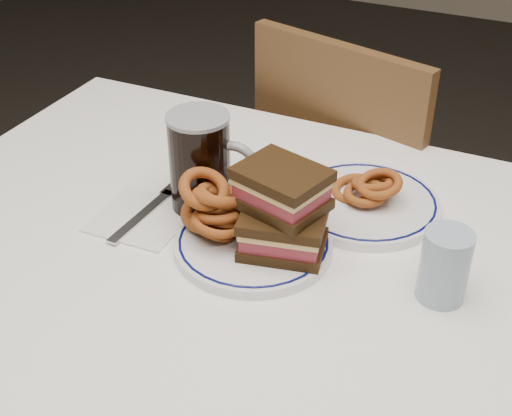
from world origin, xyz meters
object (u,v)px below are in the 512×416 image
at_px(chair_far, 357,197).
at_px(reuben_sandwich, 282,210).
at_px(far_plate, 365,203).
at_px(main_plate, 254,243).
at_px(beer_mug, 202,162).

height_order(chair_far, reuben_sandwich, chair_far).
bearing_deg(far_plate, main_plate, -124.01).
relative_size(reuben_sandwich, beer_mug, 0.91).
bearing_deg(chair_far, beer_mug, -102.71).
distance_m(main_plate, far_plate, 0.22).
bearing_deg(main_plate, beer_mug, 150.58).
xyz_separation_m(reuben_sandwich, far_plate, (0.08, 0.17, -0.07)).
distance_m(reuben_sandwich, far_plate, 0.20).
bearing_deg(beer_mug, main_plate, -29.42).
distance_m(chair_far, far_plate, 0.51).
bearing_deg(reuben_sandwich, beer_mug, 158.98).
bearing_deg(reuben_sandwich, chair_far, 94.99).
relative_size(main_plate, reuben_sandwich, 1.59).
xyz_separation_m(main_plate, reuben_sandwich, (0.04, 0.01, 0.07)).
bearing_deg(beer_mug, far_plate, 23.83).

